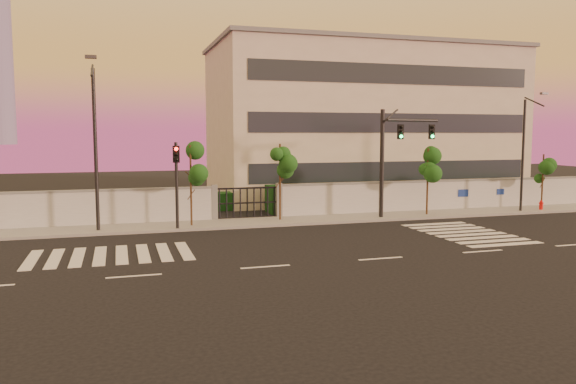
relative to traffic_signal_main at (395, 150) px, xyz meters
name	(u,v)px	position (x,y,z in m)	size (l,w,h in m)	color
ground	(381,259)	(-5.73, -9.86, -4.23)	(120.00, 120.00, 0.00)	black
sidewalk	(302,220)	(-5.73, 0.64, -4.15)	(60.00, 3.00, 0.15)	gray
perimeter_wall	(296,201)	(-5.63, 2.14, -3.16)	(60.00, 0.36, 2.20)	#ADAFB5
hedge_row	(299,199)	(-4.57, 4.88, -3.41)	(41.00, 4.25, 1.80)	#0F3413
institutional_building	(362,122)	(3.27, 12.12, 1.93)	(24.40, 12.40, 12.25)	beige
road_markings	(315,244)	(-7.32, -6.11, -4.22)	(57.00, 7.62, 0.02)	silver
street_tree_c	(191,167)	(-12.32, 0.26, -0.84)	(1.36, 1.09, 4.60)	#382314
street_tree_d	(280,165)	(-7.03, 0.81, -0.82)	(1.36, 1.08, 4.63)	#382314
street_tree_e	(428,167)	(2.46, 0.22, -1.06)	(1.48, 1.18, 4.30)	#382314
street_tree_f	(543,169)	(11.43, 0.44, -1.40)	(1.35, 1.07, 3.84)	#382314
traffic_signal_main	(395,150)	(0.00, 0.00, 0.00)	(4.19, 1.16, 6.69)	black
traffic_signal_secondary	(177,175)	(-13.20, -0.56, -1.20)	(0.37, 0.35, 4.78)	black
streetlight_west	(95,141)	(-17.27, -0.07, 0.63)	(0.54, 2.16, 8.98)	black
streetlight_east	(525,149)	(9.30, -0.25, -0.02)	(0.46, 1.87, 7.78)	black
fire_hydrant	(541,206)	(10.96, -0.06, -3.84)	(0.30, 0.29, 0.79)	red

